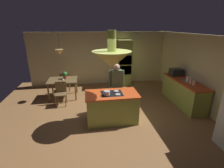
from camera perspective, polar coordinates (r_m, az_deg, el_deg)
The scene contains 19 objects.
ground at distance 5.53m, azimuth -0.40°, elevation -11.27°, with size 8.16×8.16×0.00m, color olive.
wall_back at distance 8.32m, azimuth -3.94°, elevation 8.75°, with size 6.80×0.10×2.55m, color beige.
wall_right at distance 6.62m, azimuth 28.10°, elevation 3.64°, with size 0.10×7.20×2.55m, color beige.
kitchen_island at distance 5.13m, azimuth -0.08°, elevation -7.95°, with size 1.57×0.87×0.94m.
counter_run_right at distance 6.79m, azimuth 23.28°, elevation -2.47°, with size 0.73×2.22×0.92m.
oven_tower at distance 8.13m, azimuth 4.16°, elevation 7.21°, with size 0.66×0.62×2.20m.
dining_table at distance 7.01m, azimuth -16.64°, elevation 0.73°, with size 1.15×0.91×0.76m.
person_at_island at distance 5.61m, azimuth 1.52°, elevation -0.08°, with size 0.53×0.22×1.65m.
range_hood at distance 4.63m, azimuth -0.09°, elevation 8.85°, with size 1.10×1.10×1.00m.
pendant_light_over_table at distance 6.74m, azimuth -17.63°, elevation 10.40°, with size 0.32×0.32×0.82m.
chair_facing_island at distance 6.44m, azimuth -17.22°, elevation -2.56°, with size 0.40×0.40×0.87m.
chair_by_back_wall at distance 7.70m, azimuth -15.91°, elevation 1.21°, with size 0.40×0.40×0.87m.
potted_plant_on_table at distance 7.02m, azimuth -15.95°, elevation 3.06°, with size 0.20×0.20×0.30m.
cup_on_table at distance 6.75m, azimuth -16.49°, elevation 1.26°, with size 0.07×0.07×0.09m, color white.
canister_flour at distance 6.19m, azimuth 26.51°, elevation 0.40°, with size 0.10×0.10×0.20m, color #E0B78C.
canister_sugar at distance 6.33m, azimuth 25.60°, elevation 0.90°, with size 0.11×0.11×0.19m, color #E0B78C.
canister_tea at distance 6.47m, azimuth 24.74°, elevation 1.40°, with size 0.13×0.13×0.19m, color silver.
microwave_on_counter at distance 7.14m, azimuth 21.21°, elevation 3.86°, with size 0.46×0.36×0.28m, color #232326.
cooking_pot_on_cooktop at distance 4.76m, azimuth -1.75°, elevation -3.07°, with size 0.18×0.18×0.12m, color #B2B2B7.
Camera 1 is at (-0.69, -4.69, 2.84)m, focal length 26.50 mm.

